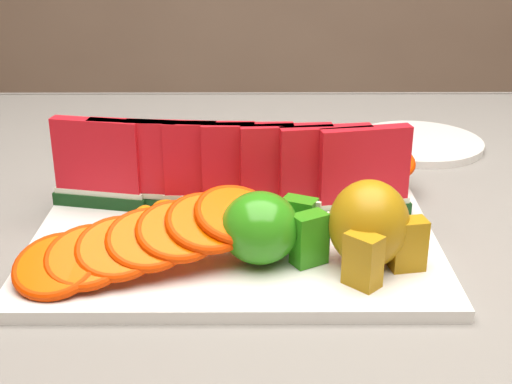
# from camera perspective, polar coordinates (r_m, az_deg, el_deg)

# --- Properties ---
(table) EXTENTS (1.40, 0.90, 0.75)m
(table) POSITION_cam_1_polar(r_m,az_deg,el_deg) (0.84, 3.14, -8.24)
(table) COLOR #4B281C
(table) RESTS_ON ground
(tablecloth) EXTENTS (1.53, 1.03, 0.20)m
(tablecloth) POSITION_cam_1_polar(r_m,az_deg,el_deg) (0.81, 3.24, -4.43)
(tablecloth) COLOR slate
(tablecloth) RESTS_ON table
(platter) EXTENTS (0.40, 0.30, 0.01)m
(platter) POSITION_cam_1_polar(r_m,az_deg,el_deg) (0.72, -1.70, -3.61)
(platter) COLOR silver
(platter) RESTS_ON tablecloth
(apple_cluster) EXTENTS (0.10, 0.09, 0.07)m
(apple_cluster) POSITION_cam_1_polar(r_m,az_deg,el_deg) (0.65, 0.94, -2.91)
(apple_cluster) COLOR #3B9709
(apple_cluster) RESTS_ON platter
(pear_cluster) EXTENTS (0.10, 0.11, 0.08)m
(pear_cluster) POSITION_cam_1_polar(r_m,az_deg,el_deg) (0.65, 9.17, -2.79)
(pear_cluster) COLOR #AC6F08
(pear_cluster) RESTS_ON platter
(side_plate) EXTENTS (0.19, 0.19, 0.01)m
(side_plate) POSITION_cam_1_polar(r_m,az_deg,el_deg) (1.02, 12.80, 3.85)
(side_plate) COLOR silver
(side_plate) RESTS_ON tablecloth
(fork) EXTENTS (0.09, 0.19, 0.00)m
(fork) POSITION_cam_1_polar(r_m,az_deg,el_deg) (0.98, -13.26, 2.85)
(fork) COLOR silver
(fork) RESTS_ON tablecloth
(watermelon_row) EXTENTS (0.39, 0.07, 0.10)m
(watermelon_row) POSITION_cam_1_polar(r_m,az_deg,el_deg) (0.75, -2.21, 1.74)
(watermelon_row) COLOR #083510
(watermelon_row) RESTS_ON platter
(orange_fan_front) EXTENTS (0.26, 0.15, 0.06)m
(orange_fan_front) POSITION_cam_1_polar(r_m,az_deg,el_deg) (0.65, -8.59, -3.75)
(orange_fan_front) COLOR #E42D00
(orange_fan_front) RESTS_ON platter
(orange_fan_back) EXTENTS (0.38, 0.11, 0.05)m
(orange_fan_back) POSITION_cam_1_polar(r_m,az_deg,el_deg) (0.83, 0.20, 2.10)
(orange_fan_back) COLOR #E42D00
(orange_fan_back) RESTS_ON platter
(tangerine_segments) EXTENTS (0.14, 0.06, 0.02)m
(tangerine_segments) POSITION_cam_1_polar(r_m,az_deg,el_deg) (0.72, -4.63, -2.18)
(tangerine_segments) COLOR orange
(tangerine_segments) RESTS_ON platter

